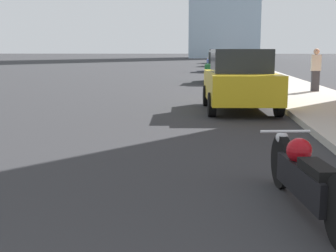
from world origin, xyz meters
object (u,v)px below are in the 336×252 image
Objects in this scene: parked_car_green at (223,67)px; pedestrian at (316,70)px; parked_car_yellow at (240,81)px; parked_car_blue at (219,61)px; parked_car_white at (216,56)px; motorcycle at (306,177)px; parked_car_silver at (216,59)px.

parked_car_green is 2.45× the size of pedestrian.
parked_car_blue is (0.01, 24.35, -0.04)m from parked_car_yellow.
parked_car_blue is 23.02m from parked_car_white.
parked_car_yellow is at bearing -89.96° from parked_car_white.
parked_car_blue is at bearing 92.91° from parked_car_green.
parked_car_white is (0.14, 47.37, 0.02)m from parked_car_yellow.
motorcycle is at bearing -92.85° from parked_car_blue.
pedestrian is (3.22, -19.33, 0.15)m from parked_car_blue.
pedestrian is at bearing -83.59° from parked_car_blue.
parked_car_blue is 1.04× the size of parked_car_silver.
parked_car_green is at bearing 83.31° from motorcycle.
parked_car_yellow is at bearing -86.25° from parked_car_green.
pedestrian reaches higher than parked_car_yellow.
parked_car_green is at bearing 115.93° from pedestrian.
parked_car_yellow is at bearing -87.26° from parked_car_silver.
parked_car_silver is 0.94× the size of parked_car_white.
parked_car_yellow is 2.44× the size of pedestrian.
parked_car_green is at bearing -93.50° from parked_car_blue.
motorcycle is 0.58× the size of parked_car_white.
parked_car_blue reaches higher than parked_car_green.
motorcycle is at bearing -86.04° from parked_car_green.
parked_car_blue is at bearing -87.20° from parked_car_silver.
parked_car_yellow is at bearing -93.09° from parked_car_blue.
parked_car_green is at bearing -90.15° from parked_car_white.
parked_car_white reaches higher than parked_car_green.
parked_car_white is 42.46m from pedestrian.
pedestrian is at bearing 53.69° from parked_car_yellow.
parked_car_green is 0.91× the size of parked_car_white.
motorcycle is 8.55m from parked_car_yellow.
parked_car_silver is (-0.00, 36.32, -0.08)m from parked_car_yellow.
motorcycle is 0.59× the size of parked_car_blue.
parked_car_yellow is 0.91× the size of parked_car_white.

